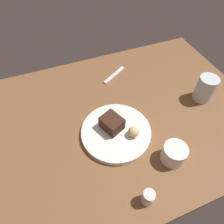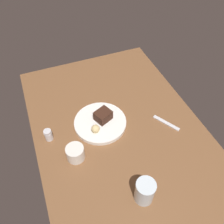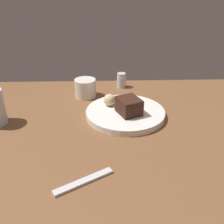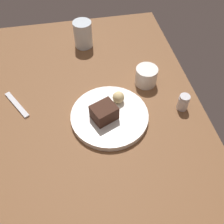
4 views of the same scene
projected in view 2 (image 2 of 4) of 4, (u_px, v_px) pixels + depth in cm
name	position (u px, v px, depth cm)	size (l,w,h in cm)	color
dining_table	(117.00, 127.00, 123.26)	(120.00, 84.00, 3.00)	brown
dessert_plate	(100.00, 123.00, 121.80)	(26.94, 26.94, 2.14)	white
chocolate_cake_slice	(103.00, 116.00, 120.07)	(7.88, 6.63, 5.35)	#381E14
bread_roll	(96.00, 129.00, 115.16)	(4.20, 4.20, 4.20)	#DBC184
salt_shaker	(48.00, 135.00, 114.16)	(3.87, 3.87, 6.24)	silver
water_glass	(145.00, 191.00, 92.76)	(7.99, 7.99, 11.55)	silver
coffee_cup	(75.00, 153.00, 106.87)	(8.33, 8.33, 7.12)	silver
dessert_spoon	(166.00, 123.00, 122.56)	(15.00, 1.80, 0.70)	silver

